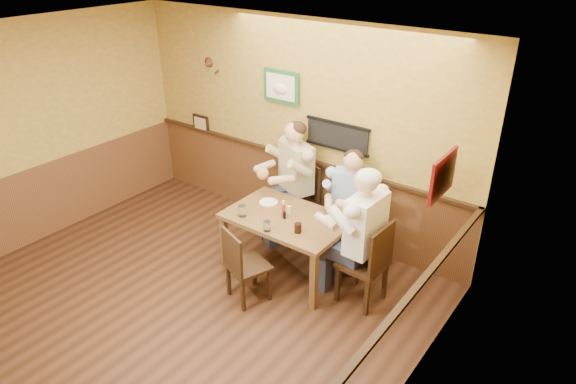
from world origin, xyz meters
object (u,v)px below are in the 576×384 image
at_px(chair_near_side, 248,264).
at_px(hot_sauce_bottle, 283,210).
at_px(chair_right_end, 363,262).
at_px(diner_tan_shirt, 296,186).
at_px(water_glass_mid, 267,226).
at_px(pepper_shaker, 284,215).
at_px(chair_back_right, 350,224).
at_px(diner_blue_polo, 350,211).
at_px(water_glass_left, 242,211).
at_px(dining_table, 287,223).
at_px(diner_white_elder, 364,245).
at_px(salt_shaker, 289,210).
at_px(cola_tumbler, 298,228).
at_px(chair_back_left, 296,200).

distance_m(chair_near_side, hot_sauce_bottle, 0.74).
bearing_deg(chair_right_end, diner_tan_shirt, -114.37).
xyz_separation_m(chair_near_side, water_glass_mid, (0.05, 0.27, 0.36)).
xyz_separation_m(diner_tan_shirt, hot_sauce_bottle, (0.39, -0.80, 0.13)).
bearing_deg(pepper_shaker, chair_back_right, 61.63).
bearing_deg(diner_blue_polo, water_glass_left, -147.61).
bearing_deg(diner_tan_shirt, water_glass_left, -65.74).
xyz_separation_m(dining_table, diner_blue_polo, (0.42, 0.72, -0.01)).
bearing_deg(diner_tan_shirt, diner_blue_polo, 20.92).
height_order(water_glass_left, pepper_shaker, water_glass_left).
distance_m(chair_right_end, water_glass_mid, 1.10).
relative_size(dining_table, chair_back_right, 1.56).
bearing_deg(water_glass_mid, diner_blue_polo, 69.57).
height_order(chair_right_end, chair_near_side, chair_right_end).
height_order(diner_white_elder, pepper_shaker, diner_white_elder).
xyz_separation_m(diner_blue_polo, diner_white_elder, (0.56, -0.68, 0.07)).
bearing_deg(chair_near_side, salt_shaker, -71.66).
bearing_deg(chair_back_right, water_glass_mid, -128.37).
height_order(diner_blue_polo, hot_sauce_bottle, diner_blue_polo).
xyz_separation_m(chair_right_end, hot_sauce_bottle, (-1.01, -0.07, 0.34)).
height_order(diner_blue_polo, cola_tumbler, diner_blue_polo).
relative_size(diner_blue_polo, salt_shaker, 12.65).
relative_size(water_glass_mid, pepper_shaker, 1.39).
distance_m(diner_tan_shirt, diner_blue_polo, 0.85).
bearing_deg(chair_right_end, pepper_shaker, -81.13).
distance_m(chair_back_right, salt_shaker, 0.87).
distance_m(diner_white_elder, water_glass_mid, 1.06).
height_order(diner_white_elder, water_glass_mid, diner_white_elder).
bearing_deg(water_glass_mid, diner_tan_shirt, 110.61).
distance_m(chair_near_side, water_glass_mid, 0.46).
bearing_deg(hot_sauce_bottle, water_glass_left, -145.73).
bearing_deg(chair_right_end, hot_sauce_bottle, -82.76).
distance_m(salt_shaker, pepper_shaker, 0.12).
distance_m(chair_back_right, diner_blue_polo, 0.19).
bearing_deg(cola_tumbler, hot_sauce_bottle, 151.52).
relative_size(chair_back_left, water_glass_left, 7.47).
height_order(chair_back_left, chair_right_end, same).
height_order(water_glass_left, water_glass_mid, water_glass_left).
height_order(water_glass_left, salt_shaker, water_glass_left).
bearing_deg(hot_sauce_bottle, salt_shaker, 82.72).
relative_size(dining_table, chair_right_end, 1.40).
bearing_deg(salt_shaker, water_glass_left, -138.69).
relative_size(chair_back_left, diner_tan_shirt, 0.70).
bearing_deg(hot_sauce_bottle, chair_back_left, 116.14).
xyz_separation_m(dining_table, water_glass_left, (-0.42, -0.30, 0.16)).
distance_m(dining_table, salt_shaker, 0.16).
xyz_separation_m(water_glass_mid, cola_tumbler, (0.29, 0.18, -0.01)).
xyz_separation_m(water_glass_left, hot_sauce_bottle, (0.39, 0.27, 0.03)).
height_order(cola_tumbler, hot_sauce_bottle, hot_sauce_bottle).
height_order(chair_near_side, cola_tumbler, chair_near_side).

